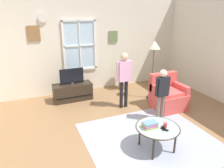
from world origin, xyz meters
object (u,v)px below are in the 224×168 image
(potted_plant_by_window, at_px, (123,72))
(floor_lamp, at_px, (154,51))
(remote_near_cup, at_px, (163,128))
(television, at_px, (72,76))
(person_pink_shirt, at_px, (124,74))
(tv_stand, at_px, (73,92))
(person_black_shirt, at_px, (162,90))
(armchair, at_px, (168,96))
(coffee_table, at_px, (158,128))
(remote_near_books, at_px, (164,129))
(book_stack, at_px, (150,125))
(cup, at_px, (165,125))

(potted_plant_by_window, relative_size, floor_lamp, 0.52)
(remote_near_cup, bearing_deg, television, 108.48)
(person_pink_shirt, height_order, potted_plant_by_window, person_pink_shirt)
(tv_stand, distance_m, remote_near_cup, 3.01)
(person_pink_shirt, xyz_separation_m, potted_plant_by_window, (0.56, 1.20, -0.35))
(remote_near_cup, distance_m, floor_lamp, 2.56)
(tv_stand, distance_m, person_pink_shirt, 1.61)
(person_black_shirt, xyz_separation_m, potted_plant_by_window, (0.10, 2.15, -0.21))
(armchair, xyz_separation_m, person_pink_shirt, (-1.03, 0.46, 0.57))
(coffee_table, height_order, remote_near_books, remote_near_books)
(television, xyz_separation_m, person_pink_shirt, (1.10, -0.96, 0.19))
(armchair, height_order, person_pink_shirt, person_pink_shirt)
(television, distance_m, floor_lamp, 2.31)
(television, bearing_deg, person_black_shirt, -50.48)
(person_pink_shirt, distance_m, floor_lamp, 1.12)
(remote_near_books, relative_size, remote_near_cup, 1.00)
(remote_near_books, xyz_separation_m, person_black_shirt, (0.62, 0.98, 0.29))
(tv_stand, bearing_deg, book_stack, -74.35)
(armchair, distance_m, coffee_table, 1.83)
(book_stack, xyz_separation_m, remote_near_cup, (0.19, -0.14, -0.04))
(cup, bearing_deg, remote_near_books, -132.65)
(cup, bearing_deg, book_stack, 156.59)
(television, distance_m, person_pink_shirt, 1.48)
(coffee_table, distance_m, cup, 0.15)
(armchair, xyz_separation_m, floor_lamp, (-0.04, 0.69, 1.04))
(remote_near_books, height_order, person_pink_shirt, person_pink_shirt)
(tv_stand, relative_size, floor_lamp, 0.64)
(tv_stand, xyz_separation_m, armchair, (2.13, -1.42, 0.09))
(floor_lamp, bearing_deg, potted_plant_by_window, 113.46)
(tv_stand, height_order, floor_lamp, floor_lamp)
(armchair, distance_m, cup, 1.80)
(remote_near_books, relative_size, floor_lamp, 0.09)
(tv_stand, bearing_deg, coffee_table, -72.08)
(television, distance_m, potted_plant_by_window, 1.69)
(cup, height_order, potted_plant_by_window, potted_plant_by_window)
(cup, xyz_separation_m, person_black_shirt, (0.56, 0.91, 0.25))
(remote_near_cup, bearing_deg, person_black_shirt, 56.71)
(armchair, relative_size, coffee_table, 1.11)
(cup, distance_m, floor_lamp, 2.50)
(coffee_table, bearing_deg, cup, -26.57)
(cup, bearing_deg, remote_near_cup, -153.36)
(tv_stand, bearing_deg, potted_plant_by_window, 8.23)
(cup, bearing_deg, tv_stand, 109.66)
(coffee_table, height_order, person_black_shirt, person_black_shirt)
(armchair, relative_size, floor_lamp, 0.53)
(remote_near_cup, bearing_deg, coffee_table, 123.94)
(remote_near_books, distance_m, person_pink_shirt, 1.97)
(person_pink_shirt, height_order, person_black_shirt, person_pink_shirt)
(tv_stand, height_order, television, television)
(armchair, height_order, coffee_table, armchair)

